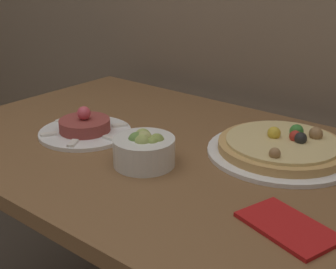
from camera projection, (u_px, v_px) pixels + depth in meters
dining_table at (174, 189)px, 1.15m from camera, size 1.23×0.77×0.75m
pizza_plate at (282, 147)px, 1.08m from camera, size 0.34×0.34×0.06m
tartare_plate at (85, 128)px, 1.19m from camera, size 0.24×0.24×0.07m
small_bowl at (145, 150)px, 1.02m from camera, size 0.14×0.14×0.08m
napkin at (288, 227)px, 0.79m from camera, size 0.19×0.14×0.01m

